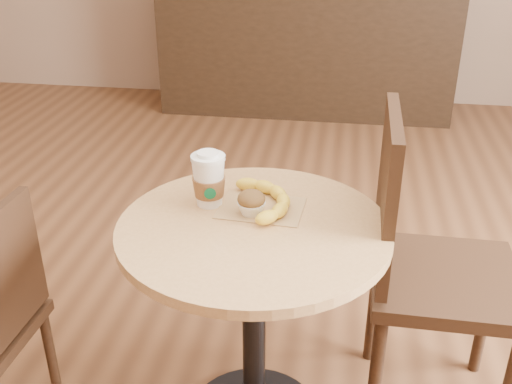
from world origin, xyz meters
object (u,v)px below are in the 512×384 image
coffee_cup (209,181)px  cafe_table (254,283)px  muffin (251,203)px  chair_right (423,262)px  banana (263,200)px

coffee_cup → cafe_table: bearing=-50.7°
coffee_cup → muffin: 0.14m
coffee_cup → chair_right: bearing=-9.5°
chair_right → banana: chair_right is taller
chair_right → muffin: bearing=104.2°
cafe_table → coffee_cup: coffee_cup is taller
banana → chair_right: bearing=-9.7°
chair_right → banana: 0.53m
cafe_table → banana: size_ratio=2.79×
chair_right → coffee_cup: 0.70m
chair_right → muffin: (-0.51, -0.12, 0.23)m
muffin → banana: size_ratio=0.30×
cafe_table → chair_right: bearing=19.7°
cafe_table → muffin: size_ratio=9.41×
coffee_cup → banana: (0.16, 0.00, -0.05)m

